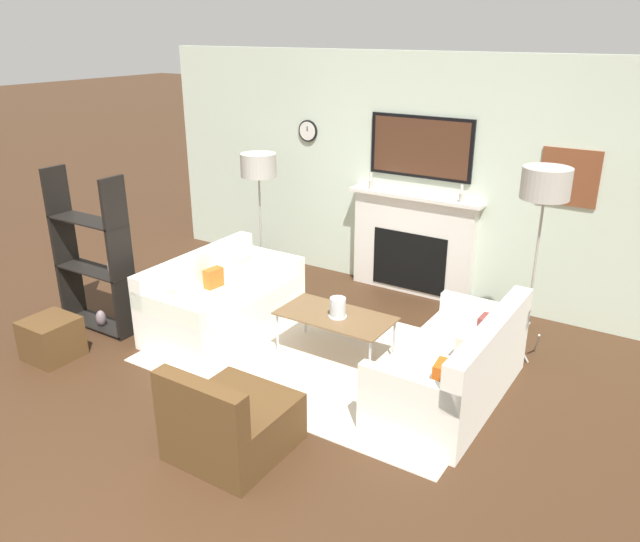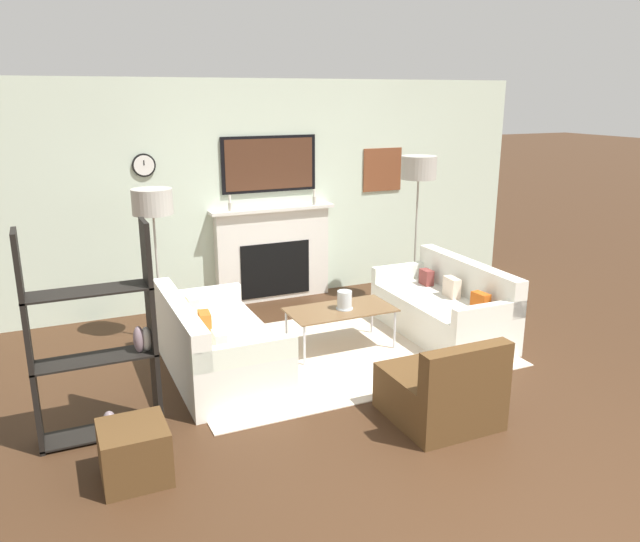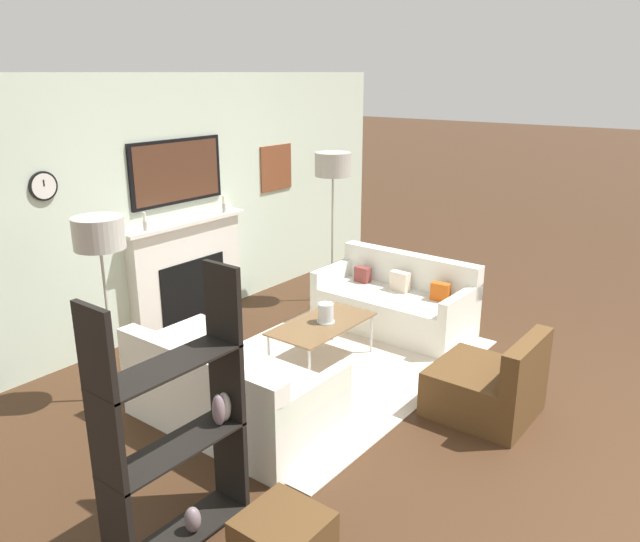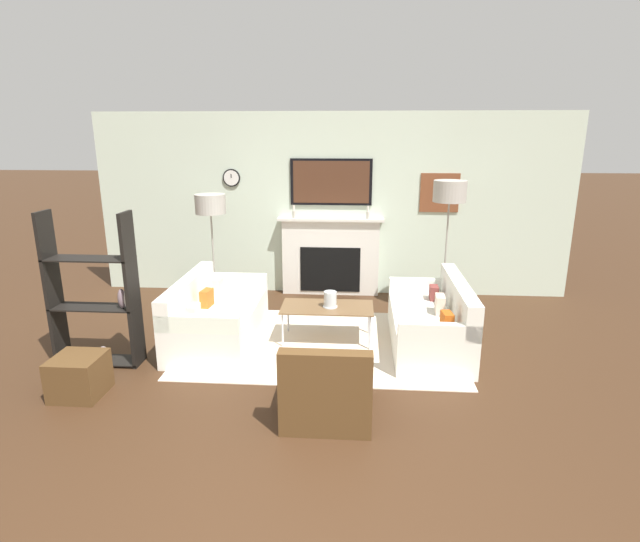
{
  "view_description": "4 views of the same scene",
  "coord_description": "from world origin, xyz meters",
  "px_view_note": "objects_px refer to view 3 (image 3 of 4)",
  "views": [
    {
      "loc": [
        2.75,
        -1.48,
        2.94
      ],
      "look_at": [
        -0.3,
        3.32,
        0.7
      ],
      "focal_mm": 35.0,
      "sensor_mm": 36.0,
      "label": 1
    },
    {
      "loc": [
        -2.57,
        -2.31,
        2.53
      ],
      "look_at": [
        -0.15,
        3.08,
        0.84
      ],
      "focal_mm": 35.0,
      "sensor_mm": 36.0,
      "label": 2
    },
    {
      "loc": [
        -4.31,
        -0.3,
        2.7
      ],
      "look_at": [
        0.21,
        3.17,
        0.88
      ],
      "focal_mm": 35.0,
      "sensor_mm": 36.0,
      "label": 3
    },
    {
      "loc": [
        0.37,
        -2.49,
        2.39
      ],
      "look_at": [
        -0.06,
        3.4,
        0.76
      ],
      "focal_mm": 28.0,
      "sensor_mm": 36.0,
      "label": 4
    }
  ],
  "objects_px": {
    "armchair": "(489,387)",
    "floor_lamp_right": "(333,166)",
    "couch_right": "(396,304)",
    "floor_lamp_left": "(99,236)",
    "coffee_table": "(322,326)",
    "shelf_unit": "(177,430)",
    "couch_left": "(229,395)",
    "hurricane_candle": "(326,314)"
  },
  "relations": [
    {
      "from": "armchair",
      "to": "floor_lamp_right",
      "type": "height_order",
      "value": "floor_lamp_right"
    },
    {
      "from": "couch_right",
      "to": "floor_lamp_left",
      "type": "bearing_deg",
      "value": 159.08
    },
    {
      "from": "coffee_table",
      "to": "floor_lamp_left",
      "type": "bearing_deg",
      "value": 148.49
    },
    {
      "from": "coffee_table",
      "to": "shelf_unit",
      "type": "height_order",
      "value": "shelf_unit"
    },
    {
      "from": "armchair",
      "to": "floor_lamp_left",
      "type": "height_order",
      "value": "floor_lamp_left"
    },
    {
      "from": "armchair",
      "to": "floor_lamp_right",
      "type": "xyz_separation_m",
      "value": [
        1.41,
        2.64,
        1.41
      ]
    },
    {
      "from": "coffee_table",
      "to": "floor_lamp_right",
      "type": "distance_m",
      "value": 2.2
    },
    {
      "from": "couch_left",
      "to": "coffee_table",
      "type": "xyz_separation_m",
      "value": [
        1.32,
        0.09,
        0.13
      ]
    },
    {
      "from": "armchair",
      "to": "coffee_table",
      "type": "relative_size",
      "value": 0.75
    },
    {
      "from": "floor_lamp_left",
      "to": "floor_lamp_right",
      "type": "distance_m",
      "value": 3.14
    },
    {
      "from": "couch_left",
      "to": "couch_right",
      "type": "xyz_separation_m",
      "value": [
        2.54,
        -0.0,
        0.01
      ]
    },
    {
      "from": "couch_left",
      "to": "couch_right",
      "type": "bearing_deg",
      "value": -0.02
    },
    {
      "from": "coffee_table",
      "to": "hurricane_candle",
      "type": "relative_size",
      "value": 5.69
    },
    {
      "from": "floor_lamp_right",
      "to": "shelf_unit",
      "type": "height_order",
      "value": "floor_lamp_right"
    },
    {
      "from": "coffee_table",
      "to": "floor_lamp_right",
      "type": "bearing_deg",
      "value": 33.39
    },
    {
      "from": "coffee_table",
      "to": "shelf_unit",
      "type": "bearing_deg",
      "value": -162.11
    },
    {
      "from": "couch_right",
      "to": "shelf_unit",
      "type": "height_order",
      "value": "shelf_unit"
    },
    {
      "from": "couch_left",
      "to": "armchair",
      "type": "xyz_separation_m",
      "value": [
        1.42,
        -1.55,
        -0.03
      ]
    },
    {
      "from": "couch_left",
      "to": "coffee_table",
      "type": "height_order",
      "value": "couch_left"
    },
    {
      "from": "couch_left",
      "to": "couch_right",
      "type": "distance_m",
      "value": 2.54
    },
    {
      "from": "couch_left",
      "to": "floor_lamp_right",
      "type": "height_order",
      "value": "floor_lamp_right"
    },
    {
      "from": "couch_right",
      "to": "armchair",
      "type": "distance_m",
      "value": 1.91
    },
    {
      "from": "couch_left",
      "to": "armchair",
      "type": "distance_m",
      "value": 2.1
    },
    {
      "from": "armchair",
      "to": "floor_lamp_left",
      "type": "bearing_deg",
      "value": 123.13
    },
    {
      "from": "shelf_unit",
      "to": "couch_right",
      "type": "bearing_deg",
      "value": 10.7
    },
    {
      "from": "shelf_unit",
      "to": "hurricane_candle",
      "type": "bearing_deg",
      "value": 17.28
    },
    {
      "from": "couch_right",
      "to": "armchair",
      "type": "bearing_deg",
      "value": -125.75
    },
    {
      "from": "couch_right",
      "to": "couch_left",
      "type": "bearing_deg",
      "value": 179.98
    },
    {
      "from": "coffee_table",
      "to": "floor_lamp_left",
      "type": "relative_size",
      "value": 0.67
    },
    {
      "from": "couch_right",
      "to": "floor_lamp_right",
      "type": "distance_m",
      "value": 1.77
    },
    {
      "from": "armchair",
      "to": "hurricane_candle",
      "type": "xyz_separation_m",
      "value": [
        -0.06,
        1.62,
        0.27
      ]
    },
    {
      "from": "hurricane_candle",
      "to": "shelf_unit",
      "type": "distance_m",
      "value": 2.54
    },
    {
      "from": "couch_left",
      "to": "floor_lamp_left",
      "type": "xyz_separation_m",
      "value": [
        -0.3,
        1.08,
        1.19
      ]
    },
    {
      "from": "coffee_table",
      "to": "couch_right",
      "type": "bearing_deg",
      "value": -4.22
    },
    {
      "from": "hurricane_candle",
      "to": "shelf_unit",
      "type": "relative_size",
      "value": 0.12
    },
    {
      "from": "floor_lamp_left",
      "to": "couch_right",
      "type": "bearing_deg",
      "value": -20.92
    },
    {
      "from": "couch_right",
      "to": "shelf_unit",
      "type": "relative_size",
      "value": 1.03
    },
    {
      "from": "hurricane_candle",
      "to": "floor_lamp_left",
      "type": "height_order",
      "value": "floor_lamp_left"
    },
    {
      "from": "couch_left",
      "to": "coffee_table",
      "type": "distance_m",
      "value": 1.33
    },
    {
      "from": "couch_left",
      "to": "coffee_table",
      "type": "bearing_deg",
      "value": 3.83
    },
    {
      "from": "floor_lamp_right",
      "to": "shelf_unit",
      "type": "xyz_separation_m",
      "value": [
        -3.89,
        -1.76,
        -0.91
      ]
    },
    {
      "from": "floor_lamp_left",
      "to": "shelf_unit",
      "type": "relative_size",
      "value": 0.99
    }
  ]
}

